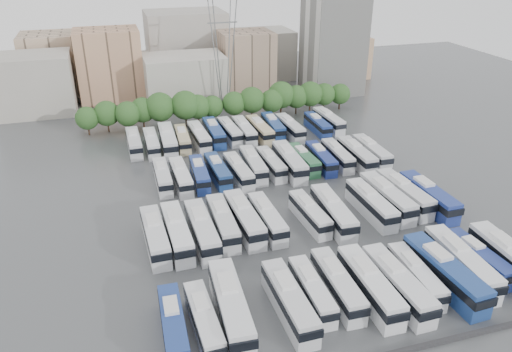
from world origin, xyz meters
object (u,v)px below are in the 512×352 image
object	(u,v)px
bus_r3_s5	(214,132)
bus_r3_s6	(230,131)
bus_r3_s9	(273,126)
bus_r2_s1	(162,176)
electricity_pylon	(223,33)
bus_r0_s2	(231,306)
bus_r1_s3	(223,222)
bus_r3_s12	(318,125)
bus_r2_s6	(253,164)
bus_r2_s9	(304,159)
bus_r0_s4	(289,301)
bus_r2_s7	(271,164)
bus_r2_s8	(289,161)
bus_r2_s13	(371,152)
bus_r0_s7	(370,285)
bus_r1_s4	(244,218)
bus_r3_s4	(199,136)
bus_r3_s10	(290,127)
bus_r0_s10	(444,273)
bus_r2_s11	(338,155)
bus_r3_s1	(152,143)
bus_r3_s7	(244,130)
bus_r1_s5	(267,218)
bus_r0_s13	(510,259)
bus_r0_s6	(337,284)
bus_r0_s1	(204,320)
bus_r3_s3	(183,139)
apartment_tower	(333,44)
bus_r0_s8	(397,284)
bus_r1_s10	(371,204)
bus_r3_s2	(168,140)
bus_r0_s12	(478,258)
bus_r1_s11	(387,197)
bus_r2_s2	(181,176)
bus_r2_s3	(200,174)
bus_r1_s0	(155,236)
bus_r2_s12	(357,155)
bus_r3_s0	(134,143)
bus_r3_s13	(329,120)
bus_r0_s0	(173,325)
bus_r1_s13	(428,196)
bus_r3_s8	(260,130)
bus_r0_s5	(312,290)
bus_r1_s8	(333,212)
bus_r2_s10	(321,158)
bus_r1_s7	(310,213)
bus_r1_s2	(202,230)

from	to	relation	value
bus_r3_s5	bus_r3_s6	size ratio (longest dim) A/B	1.05
bus_r3_s9	bus_r2_s1	bearing A→B (deg)	-142.86
electricity_pylon	bus_r0_s2	bearing A→B (deg)	-103.01
bus_r1_s3	bus_r3_s12	world-z (taller)	bus_r1_s3
bus_r2_s6	bus_r2_s9	size ratio (longest dim) A/B	1.09
bus_r0_s4	bus_r2_s7	xyz separation A→B (m)	(10.01, 36.79, -0.23)
bus_r2_s8	bus_r2_s13	bearing A→B (deg)	2.04
bus_r0_s7	bus_r1_s4	xyz separation A→B (m)	(-10.08, 19.15, 0.01)
bus_r3_s4	bus_r3_s10	bearing A→B (deg)	-3.45
bus_r0_s10	bus_r2_s9	xyz separation A→B (m)	(-3.44, 37.73, -0.44)
bus_r0_s2	bus_r2_s11	world-z (taller)	bus_r0_s2
bus_r1_s4	bus_r3_s1	world-z (taller)	bus_r1_s4
bus_r3_s6	bus_r3_s7	size ratio (longest dim) A/B	0.98
bus_r1_s3	bus_r1_s5	size ratio (longest dim) A/B	1.05
bus_r0_s13	bus_r1_s4	world-z (taller)	bus_r0_s13
bus_r0_s6	bus_r0_s10	xyz separation A→B (m)	(13.30, -2.05, 0.30)
bus_r0_s1	bus_r3_s3	distance (m)	54.14
bus_r1_s3	bus_r3_s3	bearing A→B (deg)	91.40
apartment_tower	bus_r1_s4	size ratio (longest dim) A/B	2.00
bus_r0_s8	bus_r1_s5	xyz separation A→B (m)	(-10.02, 19.24, -0.17)
bus_r1_s10	bus_r3_s3	distance (m)	42.97
bus_r3_s2	bus_r3_s10	world-z (taller)	bus_r3_s2
bus_r0_s12	bus_r2_s13	bearing A→B (deg)	81.54
bus_r3_s7	bus_r1_s5	bearing A→B (deg)	-100.43
bus_r1_s11	bus_r3_s9	size ratio (longest dim) A/B	1.12
bus_r2_s7	bus_r2_s11	xyz separation A→B (m)	(13.23, -0.06, 0.03)
bus_r2_s2	bus_r2_s8	xyz separation A→B (m)	(19.90, -0.04, 0.29)
bus_r1_s5	bus_r1_s10	size ratio (longest dim) A/B	0.94
bus_r0_s12	bus_r2_s3	bearing A→B (deg)	127.52
bus_r1_s0	bus_r3_s12	xyz separation A→B (m)	(39.32, 35.40, -0.23)
bus_r0_s8	bus_r2_s11	bearing A→B (deg)	74.03
bus_r1_s0	bus_r2_s12	bearing A→B (deg)	22.20
bus_r3_s0	bus_r3_s13	size ratio (longest dim) A/B	0.97
bus_r0_s0	bus_r1_s13	distance (m)	46.12
bus_r0_s13	bus_r3_s6	distance (m)	60.30
bus_r2_s13	bus_r3_s12	xyz separation A→B (m)	(-3.69, 17.36, -0.18)
apartment_tower	bus_r3_s4	world-z (taller)	apartment_tower
bus_r3_s5	bus_r3_s8	size ratio (longest dim) A/B	1.01
bus_r1_s3	bus_r3_s13	distance (m)	48.82
bus_r2_s6	bus_r3_s7	xyz separation A→B (m)	(3.13, 17.23, -0.02)
bus_r3_s2	bus_r3_s8	xyz separation A→B (m)	(19.66, 0.74, -0.18)
bus_r3_s13	bus_r3_s10	bearing A→B (deg)	-172.42
bus_r0_s5	bus_r2_s7	size ratio (longest dim) A/B	0.98
bus_r3_s1	bus_r3_s8	world-z (taller)	bus_r3_s8
electricity_pylon	bus_r0_s4	xyz separation A→B (m)	(-10.31, -74.04, -16.73)
bus_r0_s1	bus_r2_s3	distance (m)	37.01
bus_r1_s8	bus_r2_s10	xyz separation A→B (m)	(6.47, 19.42, -0.24)
bus_r1_s7	bus_r1_s10	world-z (taller)	bus_r1_s10
bus_r1_s11	bus_r1_s2	bearing A→B (deg)	-179.62
bus_r1_s0	bus_r3_s7	distance (m)	42.84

